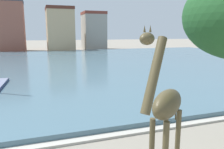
{
  "coord_description": "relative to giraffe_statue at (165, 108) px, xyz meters",
  "views": [
    {
      "loc": [
        -5.39,
        -3.42,
        4.93
      ],
      "look_at": [
        -0.79,
        10.26,
        2.2
      ],
      "focal_mm": 35.61,
      "sensor_mm": 36.0,
      "label": 1
    }
  ],
  "objects": [
    {
      "name": "harbor_water",
      "position": [
        1.71,
        28.83,
        -2.42
      ],
      "size": [
        80.97,
        49.76,
        0.38
      ],
      "primitive_type": "cube",
      "color": "#476675",
      "rests_on": "ground"
    },
    {
      "name": "quay_edge_coping",
      "position": [
        1.71,
        3.7,
        -2.55
      ],
      "size": [
        80.97,
        0.5,
        0.12
      ],
      "primitive_type": "cube",
      "color": "#ADA89E",
      "rests_on": "ground"
    },
    {
      "name": "townhouse_corner_house",
      "position": [
        -10.78,
        59.1,
        4.09
      ],
      "size": [
        8.62,
        8.05,
        13.37
      ],
      "color": "#8E5142",
      "rests_on": "ground"
    },
    {
      "name": "townhouse_wide_warehouse",
      "position": [
        12.54,
        59.51,
        2.86
      ],
      "size": [
        6.42,
        7.0,
        10.9
      ],
      "color": "gray",
      "rests_on": "ground"
    },
    {
      "name": "giraffe_statue",
      "position": [
        0.0,
        0.0,
        0.0
      ],
      "size": [
        2.55,
        2.13,
        5.11
      ],
      "color": "#4C4228",
      "rests_on": "ground"
    },
    {
      "name": "townhouse_narrow_midrow",
      "position": [
        2.44,
        56.19,
        3.18
      ],
      "size": [
        7.0,
        8.1,
        11.55
      ],
      "color": "tan",
      "rests_on": "ground"
    }
  ]
}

